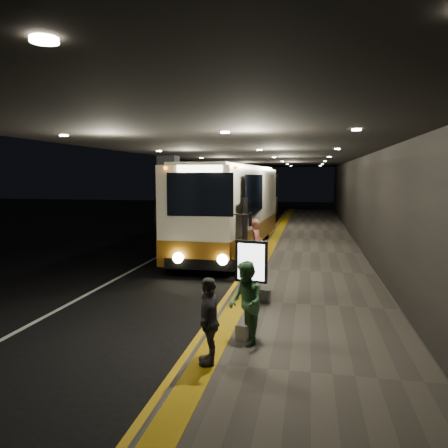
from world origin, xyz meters
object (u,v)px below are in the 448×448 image
(coach_main, at_px, (232,211))
(bag_plain, at_px, (242,333))
(passenger_waiting_grey, at_px, (209,321))
(bag_polka, at_px, (265,296))
(info_sign, at_px, (251,263))
(stanchion_post, at_px, (244,268))
(coach_second, at_px, (255,200))
(passenger_waiting_green, at_px, (246,303))
(passenger_boarding, at_px, (256,244))

(coach_main, distance_m, bag_plain, 11.78)
(passenger_waiting_grey, xyz_separation_m, bag_polka, (0.60, 3.99, -0.62))
(bag_plain, bearing_deg, bag_polka, 86.02)
(passenger_waiting_grey, relative_size, info_sign, 0.91)
(passenger_waiting_grey, height_order, bag_plain, passenger_waiting_grey)
(bag_polka, xyz_separation_m, stanchion_post, (-0.79, 1.63, 0.38))
(coach_main, height_order, passenger_waiting_grey, coach_main)
(coach_second, xyz_separation_m, passenger_waiting_green, (2.70, -23.09, -0.76))
(passenger_waiting_green, relative_size, bag_polka, 4.82)
(coach_second, height_order, passenger_boarding, coach_second)
(passenger_waiting_grey, distance_m, info_sign, 3.45)
(coach_main, xyz_separation_m, info_sign, (2.14, -9.29, -0.53))
(passenger_boarding, distance_m, info_sign, 4.80)
(coach_second, bearing_deg, bag_plain, -83.17)
(bag_plain, bearing_deg, coach_main, 101.05)
(coach_main, bearing_deg, passenger_waiting_green, -76.02)
(coach_main, height_order, coach_second, coach_main)
(passenger_boarding, height_order, info_sign, passenger_boarding)
(bag_polka, distance_m, info_sign, 1.20)
(passenger_boarding, distance_m, passenger_waiting_grey, 8.19)
(passenger_boarding, height_order, bag_plain, passenger_boarding)
(coach_second, distance_m, passenger_waiting_grey, 24.27)
(passenger_waiting_grey, bearing_deg, passenger_waiting_green, 138.92)
(passenger_waiting_green, relative_size, info_sign, 0.96)
(bag_polka, distance_m, stanchion_post, 1.85)
(info_sign, bearing_deg, bag_plain, -76.28)
(coach_main, relative_size, stanchion_post, 11.29)
(bag_plain, xyz_separation_m, info_sign, (-0.10, 2.17, 1.03))
(passenger_waiting_green, relative_size, passenger_waiting_grey, 1.05)
(bag_plain, bearing_deg, passenger_boarding, 94.54)
(coach_second, xyz_separation_m, passenger_waiting_grey, (2.19, -24.16, -0.80))
(coach_main, relative_size, passenger_waiting_green, 7.48)
(coach_second, bearing_deg, passenger_waiting_grey, -84.45)
(coach_main, bearing_deg, bag_plain, -76.35)
(coach_second, height_order, info_sign, coach_second)
(info_sign, bearing_deg, coach_second, 107.95)
(passenger_waiting_green, height_order, info_sign, info_sign)
(bag_polka, bearing_deg, coach_main, 105.58)
(passenger_waiting_green, height_order, passenger_waiting_grey, passenger_waiting_green)
(coach_second, bearing_deg, passenger_waiting_green, -82.97)
(bag_polka, xyz_separation_m, bag_plain, (-0.19, -2.75, -0.02))
(stanchion_post, bearing_deg, coach_main, 103.01)
(coach_second, relative_size, info_sign, 6.63)
(coach_second, distance_m, bag_polka, 20.41)
(passenger_boarding, xyz_separation_m, passenger_waiting_grey, (0.15, -8.18, -0.12))
(passenger_waiting_green, bearing_deg, coach_main, 166.18)
(coach_second, relative_size, passenger_waiting_grey, 7.30)
(coach_main, relative_size, passenger_boarding, 6.89)
(passenger_boarding, xyz_separation_m, bag_plain, (0.55, -6.94, -0.76))
(coach_main, xyz_separation_m, passenger_waiting_green, (2.34, -11.63, -0.88))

